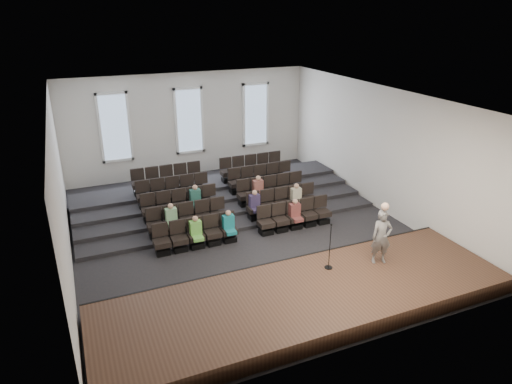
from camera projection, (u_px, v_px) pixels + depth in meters
ground at (242, 230)px, 17.19m from camera, size 14.00×14.00×0.00m
ceiling at (240, 97)px, 15.30m from camera, size 12.00×14.00×0.02m
wall_back at (189, 124)px, 22.24m from camera, size 12.00×0.04×5.00m
wall_front at (354, 261)px, 10.25m from camera, size 12.00×0.04×5.00m
wall_left at (59, 192)px, 14.07m from camera, size 0.04×14.00×5.00m
wall_right at (380, 149)px, 18.42m from camera, size 0.04×14.00×5.00m
stage at (308, 298)px, 12.74m from camera, size 11.80×3.60×0.50m
stage_lip at (280, 268)px, 14.25m from camera, size 11.80×0.06×0.52m
risers at (215, 196)px, 19.82m from camera, size 11.80×4.80×0.60m
seating_rows at (228, 199)px, 18.24m from camera, size 6.80×4.70×1.67m
windows at (189, 121)px, 22.10m from camera, size 8.44×0.10×3.24m
audience at (239, 207)px, 17.15m from camera, size 5.45×2.64×1.10m
speaker at (382, 237)px, 13.77m from camera, size 0.72×0.57×1.71m
mic_stand at (329, 255)px, 13.60m from camera, size 0.25×0.25×1.48m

